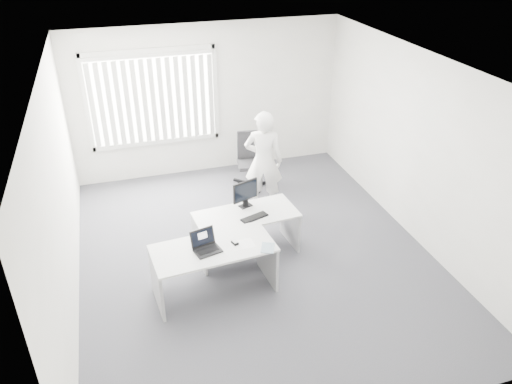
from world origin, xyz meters
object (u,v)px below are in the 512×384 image
object	(u,v)px
laptop	(207,243)
monitor	(245,194)
desk_far	(246,225)
person	(264,161)
office_chair	(250,169)
desk_near	(214,260)

from	to	relation	value
laptop	monitor	bearing A→B (deg)	37.93
desk_far	person	world-z (taller)	person
monitor	desk_far	bearing A→B (deg)	-123.77
office_chair	laptop	xyz separation A→B (m)	(-1.37, -2.81, 0.52)
monitor	person	bearing A→B (deg)	38.83
office_chair	desk_near	bearing A→B (deg)	-106.51
desk_near	laptop	world-z (taller)	laptop
desk_near	monitor	bearing A→B (deg)	48.50
desk_near	person	distance (m)	2.33
laptop	monitor	size ratio (longest dim) A/B	0.79
desk_far	person	distance (m)	1.40
person	monitor	world-z (taller)	person
desk_near	laptop	bearing A→B (deg)	-145.46
laptop	monitor	world-z (taller)	monitor
desk_far	monitor	distance (m)	0.45
person	monitor	bearing A→B (deg)	80.59
desk_far	office_chair	world-z (taller)	office_chair
desk_near	person	bearing A→B (deg)	51.23
desk_near	office_chair	xyz separation A→B (m)	(1.29, 2.74, -0.20)
person	laptop	xyz separation A→B (m)	(-1.37, -1.97, -0.03)
office_chair	laptop	distance (m)	3.17
office_chair	monitor	xyz separation A→B (m)	(-0.60, -1.81, 0.56)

